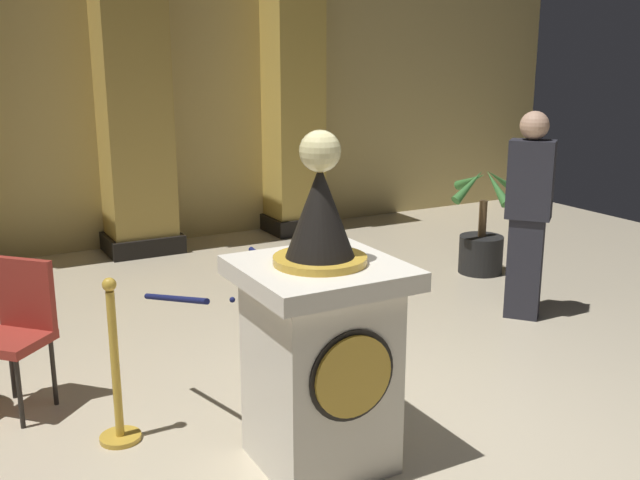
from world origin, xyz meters
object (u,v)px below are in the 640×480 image
(potted_palm_right, at_px, (481,241))
(bystander_guest, at_px, (528,210))
(stanchion_near, at_px, (330,323))
(stanchion_far, at_px, (117,386))
(pedestal_clock, at_px, (320,342))
(cafe_chair_red, at_px, (18,323))

(potted_palm_right, distance_m, bystander_guest, 1.43)
(potted_palm_right, relative_size, bystander_guest, 0.63)
(stanchion_near, height_order, stanchion_far, stanchion_near)
(pedestal_clock, height_order, stanchion_far, pedestal_clock)
(pedestal_clock, distance_m, stanchion_near, 1.24)
(potted_palm_right, xyz_separation_m, cafe_chair_red, (-4.51, -0.90, 0.24))
(pedestal_clock, relative_size, bystander_guest, 1.05)
(stanchion_near, bearing_deg, potted_palm_right, 28.18)
(pedestal_clock, xyz_separation_m, stanchion_near, (0.63, 1.01, -0.34))
(pedestal_clock, distance_m, cafe_chair_red, 1.99)
(cafe_chair_red, bearing_deg, pedestal_clock, -47.69)
(pedestal_clock, distance_m, stanchion_far, 1.25)
(potted_palm_right, bearing_deg, cafe_chair_red, -168.69)
(stanchion_far, xyz_separation_m, bystander_guest, (3.53, 0.43, 0.59))
(potted_palm_right, bearing_deg, bystander_guest, -115.16)
(stanchion_far, bearing_deg, potted_palm_right, 21.46)
(cafe_chair_red, bearing_deg, stanchion_far, -59.09)
(stanchion_near, relative_size, potted_palm_right, 0.94)
(pedestal_clock, xyz_separation_m, cafe_chair_red, (-1.34, 1.47, -0.13))
(pedestal_clock, relative_size, stanchion_near, 1.76)
(potted_palm_right, bearing_deg, stanchion_far, -158.54)
(stanchion_far, height_order, potted_palm_right, potted_palm_right)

